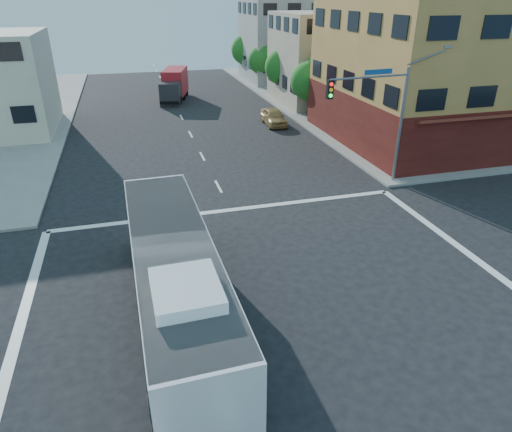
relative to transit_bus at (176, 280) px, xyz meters
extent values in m
plane|color=black|center=(3.92, -0.74, -1.80)|extent=(120.00, 120.00, 0.00)
cube|color=gray|center=(38.92, 34.26, -1.73)|extent=(50.00, 50.00, 0.15)
cube|color=#C88C48|center=(23.92, 17.76, 5.20)|extent=(18.00, 15.00, 14.00)
cube|color=#5F1C15|center=(23.92, 17.76, 0.20)|extent=(18.09, 15.08, 4.00)
cube|color=#BEAA91|center=(20.92, 33.26, 2.70)|extent=(12.00, 10.00, 9.00)
cube|color=gray|center=(20.92, 47.26, 3.20)|extent=(12.00, 10.00, 10.00)
cylinder|color=slate|center=(14.72, 10.06, 1.70)|extent=(0.18, 0.18, 7.00)
cylinder|color=slate|center=(12.22, 9.81, 4.80)|extent=(5.01, 0.62, 0.12)
cube|color=black|center=(9.72, 9.56, 4.30)|extent=(0.32, 0.30, 1.00)
sphere|color=#FF0C0C|center=(9.72, 9.39, 4.60)|extent=(0.20, 0.20, 0.20)
sphere|color=yellow|center=(9.72, 9.39, 4.30)|extent=(0.20, 0.20, 0.20)
sphere|color=#19FF33|center=(9.72, 9.39, 4.00)|extent=(0.20, 0.20, 0.20)
cube|color=#144A8B|center=(12.72, 9.86, 5.05)|extent=(1.80, 0.22, 0.28)
cube|color=gray|center=(17.22, 10.31, 6.20)|extent=(0.50, 0.22, 0.14)
cylinder|color=#3C2615|center=(15.72, 27.26, -0.84)|extent=(0.28, 0.28, 1.92)
sphere|color=#1B5C1A|center=(15.72, 27.26, 1.56)|extent=(3.60, 3.60, 3.60)
sphere|color=#1B5C1A|center=(16.12, 26.96, 2.46)|extent=(2.52, 2.52, 2.52)
cylinder|color=#3C2615|center=(15.72, 35.26, -0.80)|extent=(0.28, 0.28, 1.99)
sphere|color=#1B5C1A|center=(15.72, 35.26, 1.71)|extent=(3.80, 3.80, 3.80)
sphere|color=#1B5C1A|center=(16.12, 34.96, 2.66)|extent=(2.66, 2.66, 2.66)
cylinder|color=#3C2615|center=(15.72, 43.26, -0.86)|extent=(0.28, 0.28, 1.89)
sphere|color=#1B5C1A|center=(15.72, 43.26, 1.45)|extent=(3.40, 3.40, 3.40)
sphere|color=#1B5C1A|center=(16.12, 42.96, 2.30)|extent=(2.38, 2.38, 2.38)
cylinder|color=#3C2615|center=(15.72, 51.26, -0.79)|extent=(0.28, 0.28, 2.03)
sphere|color=#1B5C1A|center=(15.72, 51.26, 1.83)|extent=(4.00, 4.00, 4.00)
sphere|color=#1B5C1A|center=(16.12, 50.96, 2.83)|extent=(2.80, 2.80, 2.80)
cube|color=black|center=(0.00, 0.02, -1.23)|extent=(2.93, 12.49, 0.47)
cube|color=white|center=(0.00, 0.02, 0.04)|extent=(2.91, 12.47, 2.95)
cube|color=black|center=(0.00, 0.02, 0.22)|extent=(2.96, 12.10, 1.29)
cube|color=black|center=(-0.14, 6.16, 0.11)|extent=(2.43, 0.12, 1.40)
cube|color=#E5590C|center=(-0.14, 6.19, 1.15)|extent=(1.98, 0.10, 0.29)
cube|color=white|center=(0.00, 0.02, 1.45)|extent=(2.85, 12.22, 0.12)
cube|color=white|center=(0.07, -3.08, 1.70)|extent=(1.90, 2.32, 0.37)
cube|color=#067C49|center=(-1.32, -0.53, -0.71)|extent=(0.15, 5.69, 0.29)
cube|color=#067C49|center=(1.34, -0.47, -0.71)|extent=(0.15, 5.69, 0.29)
cylinder|color=black|center=(-1.32, 3.96, -1.26)|extent=(0.33, 1.08, 1.08)
cylinder|color=#99999E|center=(-1.47, 3.96, -1.26)|extent=(0.05, 0.54, 0.54)
cylinder|color=black|center=(1.15, 4.02, -1.26)|extent=(0.33, 1.08, 1.08)
cylinder|color=#99999E|center=(1.29, 4.02, -1.26)|extent=(0.05, 0.54, 0.54)
cylinder|color=black|center=(-1.15, -3.98, -1.26)|extent=(0.33, 1.08, 1.08)
cylinder|color=#99999E|center=(-1.29, -3.98, -1.26)|extent=(0.05, 0.54, 0.54)
cylinder|color=black|center=(1.32, -3.92, -1.26)|extent=(0.33, 1.08, 1.08)
cylinder|color=#99999E|center=(1.47, -3.92, -1.26)|extent=(0.05, 0.54, 0.54)
cube|color=#26262B|center=(3.57, 35.80, -0.63)|extent=(2.52, 2.46, 2.33)
cube|color=black|center=(3.34, 34.98, -0.28)|extent=(1.83, 0.58, 0.90)
cube|color=#B41B24|center=(4.49, 39.09, 0.08)|extent=(3.43, 5.42, 2.69)
cube|color=black|center=(4.20, 38.05, -1.31)|extent=(3.83, 7.45, 0.27)
cylinder|color=black|center=(2.71, 36.23, -1.35)|extent=(0.48, 0.93, 0.90)
cylinder|color=black|center=(4.52, 35.72, -1.35)|extent=(0.48, 0.93, 0.90)
cylinder|color=black|center=(3.41, 38.73, -1.35)|extent=(0.48, 0.93, 0.90)
cylinder|color=black|center=(5.22, 38.23, -1.35)|extent=(0.48, 0.93, 0.90)
cylinder|color=black|center=(4.01, 40.90, -1.35)|extent=(0.48, 0.93, 0.90)
cylinder|color=black|center=(5.83, 40.39, -1.35)|extent=(0.48, 0.93, 0.90)
imported|color=tan|center=(11.64, 25.33, -1.08)|extent=(1.85, 4.29, 1.44)
camera|label=1|loc=(-0.86, -13.52, 9.03)|focal=32.00mm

